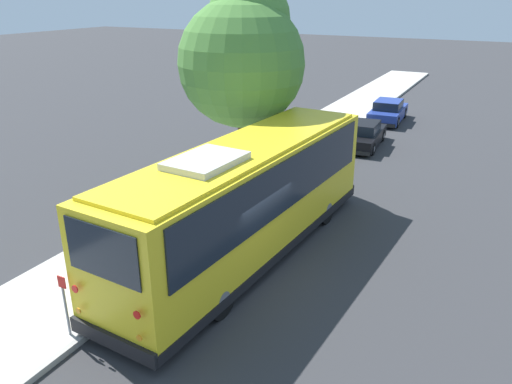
{
  "coord_description": "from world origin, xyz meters",
  "views": [
    {
      "loc": [
        -10.58,
        -6.02,
        7.36
      ],
      "look_at": [
        2.79,
        0.93,
        1.3
      ],
      "focal_mm": 35.0,
      "sensor_mm": 36.0,
      "label": 1
    }
  ],
  "objects_px": {
    "sign_post_near": "(65,305)",
    "fire_hydrant": "(287,163)",
    "sign_post_far": "(105,282)",
    "parked_sedan_blue": "(388,112)",
    "parked_sedan_black": "(363,135)",
    "street_tree": "(243,54)",
    "shuttle_bus": "(248,194)"
  },
  "relations": [
    {
      "from": "parked_sedan_black",
      "to": "street_tree",
      "type": "bearing_deg",
      "value": 158.36
    },
    {
      "from": "parked_sedan_black",
      "to": "fire_hydrant",
      "type": "relative_size",
      "value": 5.34
    },
    {
      "from": "shuttle_bus",
      "to": "fire_hydrant",
      "type": "height_order",
      "value": "shuttle_bus"
    },
    {
      "from": "parked_sedan_blue",
      "to": "fire_hydrant",
      "type": "height_order",
      "value": "parked_sedan_blue"
    },
    {
      "from": "sign_post_near",
      "to": "fire_hydrant",
      "type": "distance_m",
      "value": 12.28
    },
    {
      "from": "parked_sedan_black",
      "to": "sign_post_near",
      "type": "distance_m",
      "value": 18.14
    },
    {
      "from": "sign_post_near",
      "to": "fire_hydrant",
      "type": "relative_size",
      "value": 1.86
    },
    {
      "from": "parked_sedan_blue",
      "to": "shuttle_bus",
      "type": "bearing_deg",
      "value": 178.07
    },
    {
      "from": "parked_sedan_black",
      "to": "sign_post_far",
      "type": "distance_m",
      "value": 16.92
    },
    {
      "from": "parked_sedan_black",
      "to": "street_tree",
      "type": "relative_size",
      "value": 0.55
    },
    {
      "from": "street_tree",
      "to": "sign_post_far",
      "type": "relative_size",
      "value": 5.67
    },
    {
      "from": "shuttle_bus",
      "to": "sign_post_far",
      "type": "height_order",
      "value": "shuttle_bus"
    },
    {
      "from": "sign_post_near",
      "to": "sign_post_far",
      "type": "bearing_deg",
      "value": 0.0
    },
    {
      "from": "shuttle_bus",
      "to": "parked_sedan_black",
      "type": "relative_size",
      "value": 2.59
    },
    {
      "from": "shuttle_bus",
      "to": "parked_sedan_black",
      "type": "bearing_deg",
      "value": 4.42
    },
    {
      "from": "parked_sedan_black",
      "to": "sign_post_far",
      "type": "height_order",
      "value": "sign_post_far"
    },
    {
      "from": "sign_post_near",
      "to": "shuttle_bus",
      "type": "bearing_deg",
      "value": -17.19
    },
    {
      "from": "parked_sedan_black",
      "to": "sign_post_near",
      "type": "xyz_separation_m",
      "value": [
        -18.08,
        1.51,
        0.35
      ]
    },
    {
      "from": "street_tree",
      "to": "parked_sedan_blue",
      "type": "bearing_deg",
      "value": -9.86
    },
    {
      "from": "parked_sedan_blue",
      "to": "fire_hydrant",
      "type": "xyz_separation_m",
      "value": [
        -11.64,
        1.5,
        -0.06
      ]
    },
    {
      "from": "parked_sedan_blue",
      "to": "sign_post_far",
      "type": "height_order",
      "value": "sign_post_far"
    },
    {
      "from": "parked_sedan_black",
      "to": "fire_hydrant",
      "type": "distance_m",
      "value": 6.03
    },
    {
      "from": "sign_post_near",
      "to": "fire_hydrant",
      "type": "height_order",
      "value": "sign_post_near"
    },
    {
      "from": "parked_sedan_black",
      "to": "parked_sedan_blue",
      "type": "xyz_separation_m",
      "value": [
        5.84,
        0.15,
        0.03
      ]
    },
    {
      "from": "shuttle_bus",
      "to": "sign_post_near",
      "type": "relative_size",
      "value": 7.41
    },
    {
      "from": "sign_post_near",
      "to": "sign_post_far",
      "type": "height_order",
      "value": "sign_post_near"
    },
    {
      "from": "sign_post_far",
      "to": "parked_sedan_black",
      "type": "bearing_deg",
      "value": -5.12
    },
    {
      "from": "shuttle_bus",
      "to": "parked_sedan_blue",
      "type": "distance_m",
      "value": 18.55
    },
    {
      "from": "parked_sedan_blue",
      "to": "parked_sedan_black",
      "type": "bearing_deg",
      "value": 178.57
    },
    {
      "from": "shuttle_bus",
      "to": "parked_sedan_blue",
      "type": "height_order",
      "value": "shuttle_bus"
    },
    {
      "from": "parked_sedan_blue",
      "to": "street_tree",
      "type": "xyz_separation_m",
      "value": [
        -13.8,
        2.4,
        4.64
      ]
    },
    {
      "from": "street_tree",
      "to": "shuttle_bus",
      "type": "bearing_deg",
      "value": -150.02
    }
  ]
}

